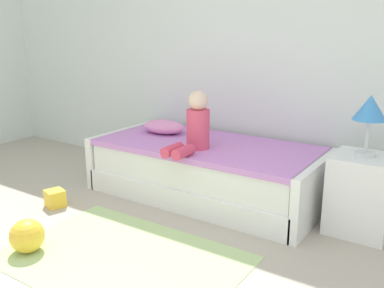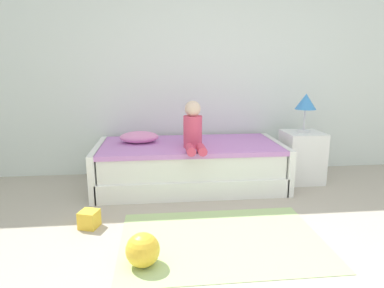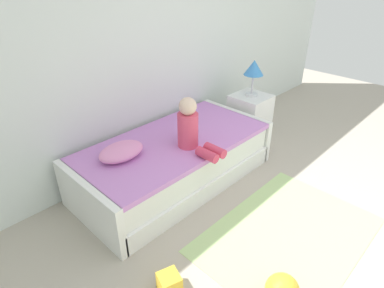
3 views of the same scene
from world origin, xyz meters
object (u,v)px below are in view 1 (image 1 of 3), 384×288
object	(u,v)px
bed	(207,170)
toy_ball	(27,236)
child_figure	(195,126)
nightstand	(361,194)
table_lamp	(370,111)
pillow	(164,127)
toy_block	(55,198)

from	to	relation	value
bed	toy_ball	size ratio (longest dim) A/B	8.87
child_figure	toy_ball	distance (m)	1.56
nightstand	table_lamp	world-z (taller)	table_lamp
pillow	toy_ball	world-z (taller)	pillow
child_figure	toy_ball	xyz separation A→B (m)	(-0.50, -1.36, -0.59)
toy_ball	toy_block	xyz separation A→B (m)	(-0.48, 0.63, -0.04)
bed	pillow	distance (m)	0.66
bed	table_lamp	xyz separation A→B (m)	(1.35, 0.02, 0.69)
table_lamp	pillow	xyz separation A→B (m)	(-1.92, 0.08, -0.37)
table_lamp	pillow	size ratio (longest dim) A/B	1.02
bed	child_figure	xyz separation A→B (m)	(0.02, -0.23, 0.46)
bed	nightstand	bearing A→B (deg)	0.71
table_lamp	toy_block	distance (m)	2.65
nightstand	pillow	bearing A→B (deg)	177.52
child_figure	pillow	distance (m)	0.69
table_lamp	toy_block	xyz separation A→B (m)	(-2.31, -0.98, -0.86)
child_figure	toy_block	size ratio (longest dim) A/B	3.43
bed	table_lamp	bearing A→B (deg)	0.71
nightstand	child_figure	bearing A→B (deg)	-169.59
nightstand	child_figure	size ratio (longest dim) A/B	1.18
nightstand	pillow	xyz separation A→B (m)	(-1.92, 0.08, 0.26)
table_lamp	child_figure	distance (m)	1.38
bed	toy_ball	world-z (taller)	bed
table_lamp	pillow	bearing A→B (deg)	177.52
nightstand	table_lamp	xyz separation A→B (m)	(0.00, 0.00, 0.64)
pillow	toy_block	distance (m)	1.23
bed	pillow	bearing A→B (deg)	170.05
toy_block	toy_ball	bearing A→B (deg)	-52.60
pillow	toy_ball	size ratio (longest dim) A/B	1.85
table_lamp	toy_block	world-z (taller)	table_lamp
nightstand	child_figure	distance (m)	1.42
table_lamp	bed	bearing A→B (deg)	-179.29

